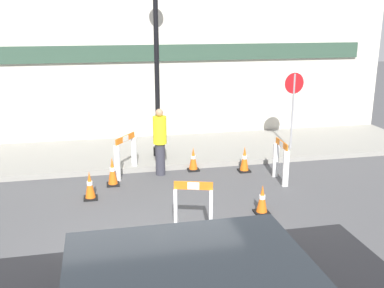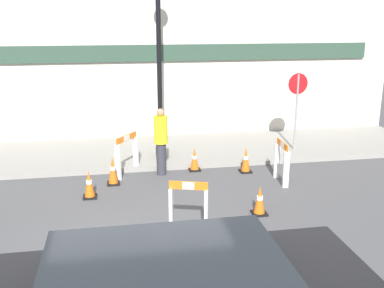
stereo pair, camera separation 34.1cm
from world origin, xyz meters
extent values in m
plane|color=#4C4C4F|center=(0.00, 0.00, 0.00)|extent=(60.00, 60.00, 0.00)
cube|color=gray|center=(0.00, 6.05, 0.07)|extent=(18.00, 3.10, 0.13)
cube|color=beige|center=(0.00, 7.68, 2.75)|extent=(18.00, 0.12, 5.50)
cube|color=#2D4738|center=(0.00, 7.57, 2.80)|extent=(16.20, 0.10, 0.50)
cylinder|color=black|center=(0.95, 5.48, 0.25)|extent=(0.29, 0.29, 0.24)
cylinder|color=black|center=(0.95, 5.48, 2.74)|extent=(0.13, 0.13, 5.22)
cylinder|color=gray|center=(4.85, 5.33, 1.23)|extent=(0.06, 0.06, 2.20)
cylinder|color=red|center=(4.85, 5.33, 2.06)|extent=(0.60, 0.08, 0.60)
cube|color=white|center=(0.21, 4.68, 0.45)|extent=(0.14, 0.12, 0.90)
cube|color=white|center=(-0.26, 4.02, 0.45)|extent=(0.14, 0.12, 0.90)
cube|color=orange|center=(-0.02, 4.35, 0.98)|extent=(0.52, 0.73, 0.15)
cube|color=white|center=(-0.02, 4.35, 0.98)|extent=(0.17, 0.23, 0.14)
cube|color=white|center=(0.64, 0.94, 0.45)|extent=(0.10, 0.14, 0.90)
cube|color=white|center=(1.26, 0.75, 0.45)|extent=(0.10, 0.14, 0.90)
cube|color=orange|center=(0.95, 0.84, 0.98)|extent=(0.68, 0.23, 0.15)
cube|color=white|center=(0.95, 0.84, 0.98)|extent=(0.21, 0.09, 0.14)
cube|color=white|center=(3.60, 2.81, 0.44)|extent=(0.13, 0.07, 0.88)
cube|color=white|center=(3.63, 3.50, 0.44)|extent=(0.13, 0.07, 0.88)
cube|color=orange|center=(3.61, 3.15, 0.95)|extent=(0.05, 0.74, 0.15)
cube|color=white|center=(3.61, 3.15, 0.95)|extent=(0.04, 0.22, 0.14)
cube|color=black|center=(-0.91, 2.99, 0.02)|extent=(0.30, 0.30, 0.04)
cone|color=orange|center=(-0.91, 2.99, 0.34)|extent=(0.23, 0.22, 0.60)
cylinder|color=white|center=(-0.91, 2.99, 0.37)|extent=(0.13, 0.13, 0.08)
cube|color=black|center=(3.00, 4.04, 0.02)|extent=(0.30, 0.30, 0.04)
cone|color=orange|center=(3.00, 4.04, 0.36)|extent=(0.22, 0.22, 0.64)
cylinder|color=white|center=(3.00, 4.04, 0.39)|extent=(0.13, 0.13, 0.09)
cube|color=black|center=(2.52, 1.49, 0.02)|extent=(0.30, 0.30, 0.04)
cone|color=orange|center=(2.52, 1.49, 0.33)|extent=(0.22, 0.23, 0.58)
cylinder|color=white|center=(2.52, 1.49, 0.36)|extent=(0.13, 0.13, 0.08)
cube|color=black|center=(1.72, 4.40, 0.02)|extent=(0.30, 0.30, 0.04)
cone|color=orange|center=(1.72, 4.40, 0.33)|extent=(0.23, 0.22, 0.58)
cylinder|color=white|center=(1.72, 4.40, 0.36)|extent=(0.13, 0.13, 0.08)
cube|color=black|center=(-0.39, 3.75, 0.02)|extent=(0.30, 0.30, 0.04)
cone|color=orange|center=(-0.39, 3.75, 0.37)|extent=(0.23, 0.22, 0.66)
cylinder|color=white|center=(-0.39, 3.75, 0.40)|extent=(0.13, 0.13, 0.09)
cylinder|color=#33333D|center=(0.83, 4.25, 0.41)|extent=(0.33, 0.33, 0.83)
cylinder|color=yellow|center=(0.83, 4.25, 1.17)|extent=(0.45, 0.45, 0.69)
sphere|color=tan|center=(0.83, 4.25, 1.61)|extent=(0.26, 0.26, 0.19)
cube|color=#1E2328|center=(0.10, -2.84, 1.43)|extent=(2.29, 1.63, 0.51)
camera|label=1|loc=(-0.64, -6.49, 3.88)|focal=42.00mm
camera|label=2|loc=(-0.30, -6.56, 3.88)|focal=42.00mm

